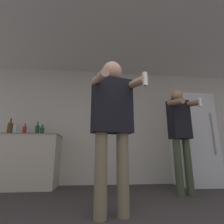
{
  "coord_description": "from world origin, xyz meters",
  "views": [
    {
      "loc": [
        -0.47,
        -0.9,
        0.58
      ],
      "look_at": [
        -0.28,
        0.97,
        1.06
      ],
      "focal_mm": 28.0,
      "sensor_mm": 36.0,
      "label": 1
    }
  ],
  "objects": [
    {
      "name": "counter",
      "position": [
        -1.77,
        2.67,
        0.49
      ],
      "size": [
        1.27,
        0.63,
        0.98
      ],
      "color": "#BCB29E",
      "rests_on": "ground_plane"
    },
    {
      "name": "bottle_short_whiskey",
      "position": [
        -1.97,
        2.63,
        1.07
      ],
      "size": [
        0.06,
        0.06,
        0.23
      ],
      "color": "silver",
      "rests_on": "counter"
    },
    {
      "name": "bottle_red_label",
      "position": [
        -2.08,
        2.63,
        1.1
      ],
      "size": [
        0.09,
        0.09,
        0.33
      ],
      "color": "#563314",
      "rests_on": "counter"
    },
    {
      "name": "bottle_tall_gin",
      "position": [
        -1.48,
        2.63,
        1.06
      ],
      "size": [
        0.08,
        0.08,
        0.23
      ],
      "color": "#194723",
      "rests_on": "counter"
    },
    {
      "name": "ceiling_slab",
      "position": [
        0.0,
        1.48,
        2.57
      ],
      "size": [
        7.0,
        3.49,
        0.05
      ],
      "color": "silver",
      "rests_on": "wall_back"
    },
    {
      "name": "person_man_side",
      "position": [
        0.92,
        1.77,
        1.01
      ],
      "size": [
        0.45,
        0.49,
        1.68
      ],
      "color": "#38422D",
      "rests_on": "ground_plane"
    },
    {
      "name": "bottle_clear_vodka",
      "position": [
        -1.57,
        2.63,
        1.08
      ],
      "size": [
        0.07,
        0.07,
        0.27
      ],
      "color": "#194723",
      "rests_on": "counter"
    },
    {
      "name": "person_woman_foreground",
      "position": [
        -0.27,
        0.96,
        0.99
      ],
      "size": [
        0.57,
        0.59,
        1.66
      ],
      "color": "#75664C",
      "rests_on": "ground_plane"
    },
    {
      "name": "wall_back",
      "position": [
        0.0,
        3.0,
        1.27
      ],
      "size": [
        7.0,
        0.06,
        2.55
      ],
      "color": "beige",
      "rests_on": "ground_plane"
    },
    {
      "name": "bottle_dark_rum",
      "position": [
        -1.81,
        2.63,
        1.06
      ],
      "size": [
        0.07,
        0.07,
        0.24
      ],
      "color": "maroon",
      "rests_on": "counter"
    },
    {
      "name": "refrigerator",
      "position": [
        1.63,
        2.65,
        0.93
      ],
      "size": [
        0.76,
        0.68,
        1.85
      ],
      "color": "white",
      "rests_on": "ground_plane"
    }
  ]
}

